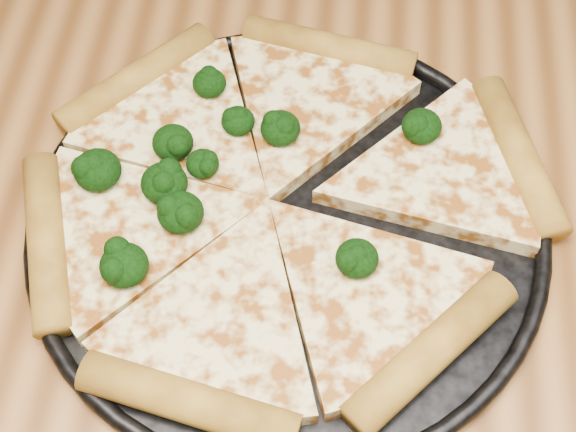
{
  "coord_description": "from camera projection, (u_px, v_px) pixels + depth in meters",
  "views": [
    {
      "loc": [
        0.0,
        -0.3,
        1.26
      ],
      "look_at": [
        -0.03,
        0.02,
        0.77
      ],
      "focal_mm": 52.72,
      "sensor_mm": 36.0,
      "label": 1
    }
  ],
  "objects": [
    {
      "name": "dining_table",
      "position": [
        320.0,
        310.0,
        0.67
      ],
      "size": [
        1.2,
        0.9,
        0.75
      ],
      "color": "#905D2C",
      "rests_on": "ground"
    },
    {
      "name": "pizza",
      "position": [
        276.0,
        200.0,
        0.6
      ],
      "size": [
        0.39,
        0.36,
        0.03
      ],
      "rotation": [
        0.0,
        0.0,
        -0.21
      ],
      "color": "#F0DD93",
      "rests_on": "pizza_pan"
    },
    {
      "name": "pizza_pan",
      "position": [
        288.0,
        222.0,
        0.6
      ],
      "size": [
        0.37,
        0.37,
        0.02
      ],
      "color": "black",
      "rests_on": "dining_table"
    },
    {
      "name": "broccoli_florets",
      "position": [
        212.0,
        175.0,
        0.6
      ],
      "size": [
        0.26,
        0.19,
        0.03
      ],
      "color": "black",
      "rests_on": "pizza"
    }
  ]
}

